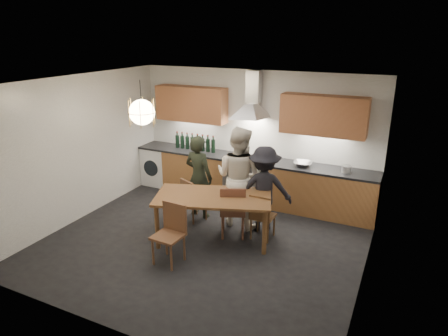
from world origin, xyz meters
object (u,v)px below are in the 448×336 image
at_px(person_left, 199,177).
at_px(wine_bottles, 195,142).
at_px(person_mid, 239,177).
at_px(mixing_bowl, 303,164).
at_px(dining_table, 213,201).
at_px(person_right, 264,189).
at_px(chair_back_left, 191,197).
at_px(stock_pot, 346,169).
at_px(chair_front, 171,229).

relative_size(person_left, wine_bottles, 1.62).
distance_m(person_mid, mixing_bowl, 1.35).
xyz_separation_m(person_left, person_mid, (0.79, 0.01, 0.12)).
xyz_separation_m(person_left, mixing_bowl, (1.65, 1.05, 0.17)).
distance_m(dining_table, person_right, 0.94).
relative_size(chair_back_left, mixing_bowl, 2.32).
relative_size(dining_table, wine_bottles, 2.15).
relative_size(person_mid, stock_pot, 10.45).
relative_size(stock_pot, wine_bottles, 0.18).
xyz_separation_m(mixing_bowl, wine_bottles, (-2.35, 0.06, 0.13)).
bearing_deg(person_left, mixing_bowl, -139.87).
height_order(chair_back_left, mixing_bowl, mixing_bowl).
bearing_deg(mixing_bowl, chair_back_left, -141.68).
height_order(person_mid, mixing_bowl, person_mid).
relative_size(chair_front, person_left, 0.59).
height_order(mixing_bowl, stock_pot, stock_pot).
distance_m(chair_front, person_left, 1.61).
bearing_deg(dining_table, person_left, 113.26).
bearing_deg(person_right, mixing_bowl, -131.80).
height_order(dining_table, person_right, person_right).
xyz_separation_m(person_right, stock_pot, (1.19, 1.02, 0.21)).
bearing_deg(dining_table, person_mid, 59.70).
bearing_deg(chair_back_left, mixing_bowl, -117.72).
distance_m(dining_table, chair_back_left, 0.84).
relative_size(chair_front, mixing_bowl, 2.62).
xyz_separation_m(person_left, wine_bottles, (-0.71, 1.12, 0.30)).
height_order(person_left, person_mid, person_mid).
xyz_separation_m(person_left, person_right, (1.26, 0.01, -0.02)).
height_order(dining_table, person_mid, person_mid).
bearing_deg(person_left, person_mid, -171.88).
height_order(person_mid, person_right, person_mid).
distance_m(chair_back_left, wine_bottles, 1.66).
distance_m(person_left, wine_bottles, 1.36).
bearing_deg(wine_bottles, person_left, -57.69).
bearing_deg(chair_back_left, person_right, -143.99).
bearing_deg(chair_back_left, chair_front, 131.35).
distance_m(person_mid, wine_bottles, 1.87).
bearing_deg(person_mid, wine_bottles, -29.87).
bearing_deg(person_right, wine_bottles, -50.91).
bearing_deg(dining_table, stock_pot, 24.43).
distance_m(person_mid, stock_pot, 1.95).
relative_size(person_right, stock_pot, 8.76).
height_order(person_left, stock_pot, person_left).
bearing_deg(wine_bottles, person_mid, -36.49).
height_order(person_left, wine_bottles, person_left).
bearing_deg(person_left, stock_pot, -149.76).
relative_size(person_left, stock_pot, 9.04).
bearing_deg(chair_front, wine_bottles, 115.69).
height_order(chair_front, mixing_bowl, mixing_bowl).
distance_m(chair_front, person_mid, 1.65).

